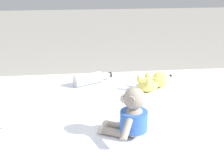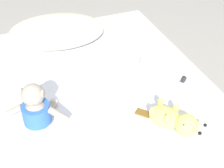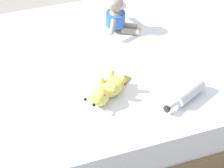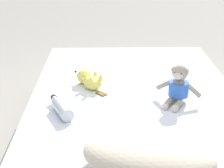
# 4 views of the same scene
# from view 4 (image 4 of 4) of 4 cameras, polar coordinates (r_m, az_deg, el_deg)

# --- Properties ---
(ground_plane) EXTENTS (16.00, 16.00, 0.00)m
(ground_plane) POSITION_cam_4_polar(r_m,az_deg,el_deg) (2.50, 3.41, -11.57)
(ground_plane) COLOR #9E998E
(bed) EXTENTS (1.35, 2.03, 0.47)m
(bed) POSITION_cam_4_polar(r_m,az_deg,el_deg) (2.37, 3.54, -7.00)
(bed) COLOR #846647
(bed) RESTS_ON ground_plane
(pillow) EXTENTS (0.64, 0.47, 0.16)m
(pillow) POSITION_cam_4_polar(r_m,az_deg,el_deg) (1.57, 6.05, -11.17)
(pillow) COLOR beige
(pillow) RESTS_ON bed
(plush_monkey) EXTENTS (0.27, 0.25, 0.24)m
(plush_monkey) POSITION_cam_4_polar(r_m,az_deg,el_deg) (2.17, 10.57, -0.45)
(plush_monkey) COLOR #9E9384
(plush_monkey) RESTS_ON bed
(plush_yellow_creature) EXTENTS (0.23, 0.30, 0.10)m
(plush_yellow_creature) POSITION_cam_4_polar(r_m,az_deg,el_deg) (2.37, -3.73, 0.70)
(plush_yellow_creature) COLOR #EAE066
(plush_yellow_creature) RESTS_ON bed
(glass_bottle) EXTENTS (0.16, 0.27, 0.07)m
(glass_bottle) POSITION_cam_4_polar(r_m,az_deg,el_deg) (2.03, -7.99, -3.90)
(glass_bottle) COLOR silver
(glass_bottle) RESTS_ON bed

